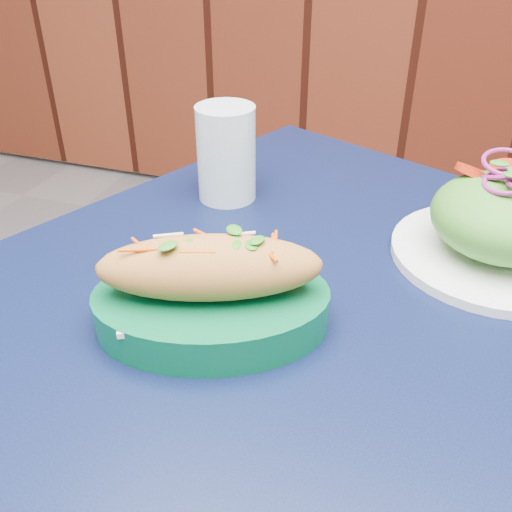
% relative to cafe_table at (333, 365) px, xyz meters
% --- Properties ---
extents(cafe_table, '(1.05, 1.05, 0.75)m').
position_rel_cafe_table_xyz_m(cafe_table, '(0.00, 0.00, 0.00)').
color(cafe_table, black).
rests_on(cafe_table, ground).
extents(banh_mi_basket, '(0.28, 0.23, 0.11)m').
position_rel_cafe_table_xyz_m(banh_mi_basket, '(-0.12, -0.07, 0.13)').
color(banh_mi_basket, '#065B33').
rests_on(banh_mi_basket, cafe_table).
extents(salad_plate, '(0.24, 0.24, 0.12)m').
position_rel_cafe_table_xyz_m(salad_plate, '(0.16, 0.15, 0.14)').
color(salad_plate, white).
rests_on(salad_plate, cafe_table).
extents(water_glass, '(0.08, 0.08, 0.13)m').
position_rel_cafe_table_xyz_m(water_glass, '(-0.21, 0.20, 0.15)').
color(water_glass, silver).
rests_on(water_glass, cafe_table).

